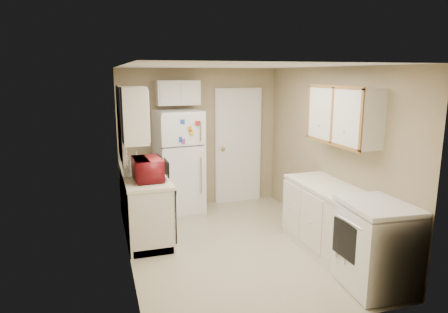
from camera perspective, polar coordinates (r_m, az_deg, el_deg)
name	(u,v)px	position (r m, az deg, el deg)	size (l,w,h in m)	color
floor	(235,246)	(5.59, 1.59, -12.65)	(3.80, 3.80, 0.00)	beige
ceiling	(236,66)	(5.09, 1.75, 12.79)	(3.80, 3.80, 0.00)	white
wall_left	(126,168)	(4.93, -13.88, -1.57)	(3.80, 3.80, 0.00)	tan
wall_right	(329,154)	(5.81, 14.81, 0.38)	(3.80, 3.80, 0.00)	tan
wall_back	(200,138)	(7.00, -3.48, 2.63)	(2.80, 2.80, 0.00)	tan
wall_front	(308,205)	(3.53, 11.97, -6.80)	(2.80, 2.80, 0.00)	tan
left_counter	(145,202)	(6.02, -11.27, -6.44)	(0.60, 1.80, 0.90)	silver
dishwasher	(171,211)	(5.48, -7.52, -7.70)	(0.03, 0.58, 0.72)	black
sink	(142,173)	(6.05, -11.59, -2.32)	(0.54, 0.74, 0.16)	gray
microwave	(148,169)	(5.45, -10.79, -1.78)	(0.30, 0.54, 0.36)	maroon
soap_bottle	(137,159)	(6.39, -12.37, -0.32)	(0.09, 0.10, 0.21)	white
window_blinds	(122,124)	(5.90, -14.40, 4.50)	(0.10, 0.98, 1.08)	silver
upper_cabinet_left	(134,116)	(5.06, -12.69, 5.72)	(0.30, 0.45, 0.70)	silver
refrigerator	(179,162)	(6.67, -6.47, -0.82)	(0.71, 0.69, 1.72)	white
cabinet_over_fridge	(178,93)	(6.68, -6.61, 9.05)	(0.70, 0.30, 0.40)	silver
interior_door	(238,146)	(7.19, 2.03, 1.44)	(0.86, 0.06, 2.08)	white
right_counter	(340,227)	(5.22, 16.29, -9.60)	(0.60, 2.00, 0.90)	silver
stove	(375,245)	(4.72, 20.80, -11.74)	(0.65, 0.80, 0.97)	white
upper_cabinet_right	(343,115)	(5.23, 16.69, 5.70)	(0.30, 1.20, 0.70)	silver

